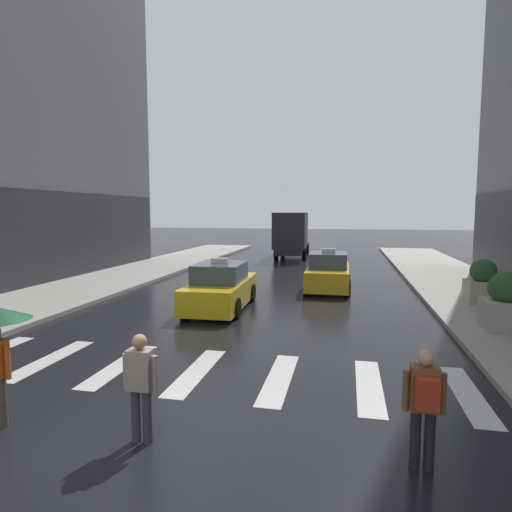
# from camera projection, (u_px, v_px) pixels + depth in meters

# --- Properties ---
(ground_plane) EXTENTS (160.00, 160.00, 0.00)m
(ground_plane) POSITION_uv_depth(u_px,v_px,m) (126.00, 446.00, 6.31)
(ground_plane) COLOR black
(crosswalk_markings) EXTENTS (11.30, 2.80, 0.01)m
(crosswalk_markings) POSITION_uv_depth(u_px,v_px,m) (196.00, 371.00, 9.22)
(crosswalk_markings) COLOR silver
(crosswalk_markings) RESTS_ON ground
(taxi_lead) EXTENTS (2.04, 4.59, 1.80)m
(taxi_lead) POSITION_uv_depth(u_px,v_px,m) (221.00, 288.00, 15.22)
(taxi_lead) COLOR yellow
(taxi_lead) RESTS_ON ground
(taxi_second) EXTENTS (1.96, 4.55, 1.80)m
(taxi_second) POSITION_uv_depth(u_px,v_px,m) (328.00, 272.00, 19.09)
(taxi_second) COLOR gold
(taxi_second) RESTS_ON ground
(box_truck) EXTENTS (2.56, 7.63, 3.35)m
(box_truck) POSITION_uv_depth(u_px,v_px,m) (292.00, 233.00, 31.94)
(box_truck) COLOR #2D2D2D
(box_truck) RESTS_ON ground
(pedestrian_with_backpack) EXTENTS (0.55, 0.43, 1.65)m
(pedestrian_with_backpack) POSITION_uv_depth(u_px,v_px,m) (424.00, 400.00, 5.60)
(pedestrian_with_backpack) COLOR black
(pedestrian_with_backpack) RESTS_ON ground
(pedestrian_plain_coat) EXTENTS (0.55, 0.24, 1.65)m
(pedestrian_plain_coat) POSITION_uv_depth(u_px,v_px,m) (141.00, 381.00, 6.31)
(pedestrian_plain_coat) COLOR #333338
(pedestrian_plain_coat) RESTS_ON ground
(planter_near_corner) EXTENTS (1.10, 1.10, 1.60)m
(planter_near_corner) POSITION_uv_depth(u_px,v_px,m) (504.00, 303.00, 12.01)
(planter_near_corner) COLOR #A8A399
(planter_near_corner) RESTS_ON curb_right
(planter_mid_block) EXTENTS (1.10, 1.10, 1.60)m
(planter_mid_block) POSITION_uv_depth(u_px,v_px,m) (483.00, 283.00, 15.41)
(planter_mid_block) COLOR #A8A399
(planter_mid_block) RESTS_ON curb_right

